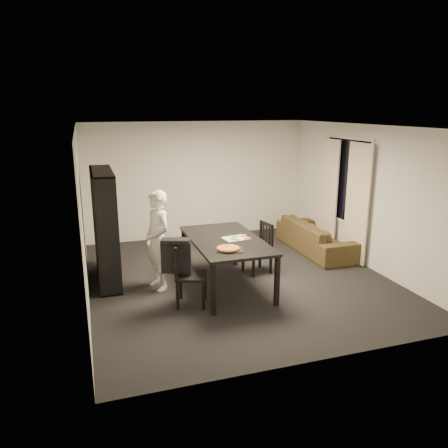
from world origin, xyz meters
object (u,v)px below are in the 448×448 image
object	(u,v)px
baking_tray	(230,249)
sofa	(316,237)
dining_table	(226,243)
chair_right	(261,244)
bookshelf	(105,227)
person	(158,241)
chair_left	(185,270)
pepperoni_pizza	(228,248)

from	to	relation	value
baking_tray	sofa	world-z (taller)	baking_tray
dining_table	chair_right	distance (m)	0.96
bookshelf	dining_table	world-z (taller)	bookshelf
sofa	chair_right	bearing A→B (deg)	115.39
dining_table	chair_right	xyz separation A→B (m)	(0.82, 0.45, -0.23)
person	sofa	world-z (taller)	person
chair_left	pepperoni_pizza	world-z (taller)	chair_left
chair_left	chair_right	world-z (taller)	chair_left
chair_left	person	world-z (taller)	person
dining_table	baking_tray	distance (m)	0.56
dining_table	chair_left	world-z (taller)	chair_left
dining_table	pepperoni_pizza	distance (m)	0.57
bookshelf	dining_table	distance (m)	2.06
sofa	dining_table	bearing A→B (deg)	116.66
chair_right	sofa	distance (m)	1.71
dining_table	person	xyz separation A→B (m)	(-1.06, 0.28, 0.06)
chair_left	baking_tray	size ratio (longest dim) A/B	2.39
bookshelf	dining_table	xyz separation A→B (m)	(1.84, -0.90, -0.20)
bookshelf	dining_table	size ratio (longest dim) A/B	0.96
person	pepperoni_pizza	distance (m)	1.24
dining_table	baking_tray	size ratio (longest dim) A/B	4.94
chair_right	pepperoni_pizza	world-z (taller)	chair_right
dining_table	chair_left	size ratio (longest dim) A/B	2.07
person	sofa	distance (m)	3.57
person	baking_tray	size ratio (longest dim) A/B	4.08
dining_table	baking_tray	world-z (taller)	baking_tray
person	dining_table	bearing A→B (deg)	56.11
pepperoni_pizza	bookshelf	bearing A→B (deg)	139.54
person	sofa	size ratio (longest dim) A/B	0.77
baking_tray	sofa	distance (m)	3.06
chair_right	sofa	xyz separation A→B (m)	(1.53, 0.73, -0.21)
baking_tray	dining_table	bearing A→B (deg)	77.80
dining_table	chair_left	xyz separation A→B (m)	(-0.79, -0.46, -0.21)
chair_right	person	xyz separation A→B (m)	(-1.88, -0.17, 0.30)
chair_right	chair_left	bearing A→B (deg)	-70.41
bookshelf	baking_tray	bearing A→B (deg)	-39.93
chair_left	baking_tray	bearing A→B (deg)	-77.70
bookshelf	chair_right	world-z (taller)	bookshelf
sofa	bookshelf	bearing A→B (deg)	93.79
sofa	person	bearing A→B (deg)	104.76
bookshelf	baking_tray	world-z (taller)	bookshelf
chair_right	person	world-z (taller)	person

